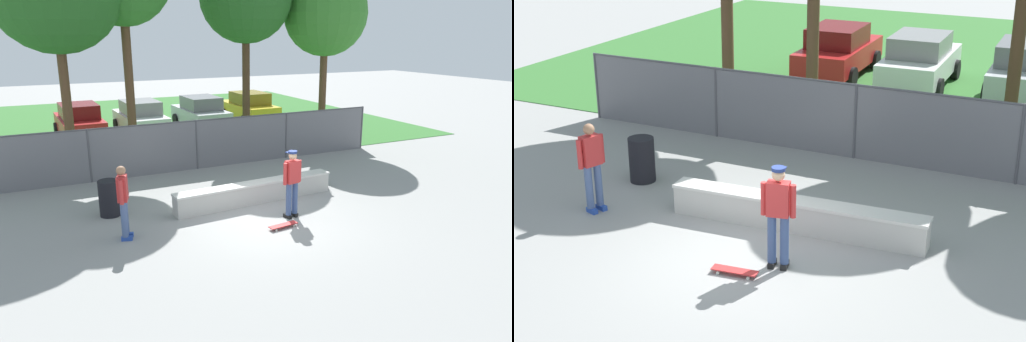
% 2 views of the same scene
% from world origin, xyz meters
% --- Properties ---
extents(ground_plane, '(80.00, 80.00, 0.00)m').
position_xyz_m(ground_plane, '(0.00, 0.00, 0.00)').
color(ground_plane, gray).
extents(grass_strip, '(26.83, 20.00, 0.02)m').
position_xyz_m(grass_strip, '(0.00, 15.89, 0.01)').
color(grass_strip, '#336B2D').
rests_on(grass_strip, ground).
extents(concrete_ledge, '(5.03, 0.78, 0.61)m').
position_xyz_m(concrete_ledge, '(0.35, 1.44, 0.31)').
color(concrete_ledge, '#B7B5AD').
rests_on(concrete_ledge, ground).
extents(skateboarder, '(0.59, 0.35, 1.84)m').
position_xyz_m(skateboarder, '(0.67, -0.06, 1.03)').
color(skateboarder, black).
rests_on(skateboarder, ground).
extents(skateboard, '(0.82, 0.28, 0.09)m').
position_xyz_m(skateboard, '(0.12, -0.60, 0.07)').
color(skateboard, red).
rests_on(skateboard, ground).
extents(chainlink_fence, '(14.90, 0.07, 1.80)m').
position_xyz_m(chainlink_fence, '(0.00, 5.59, 0.98)').
color(chainlink_fence, '#4C4C51').
rests_on(chainlink_fence, ground).
extents(tree_far, '(3.57, 3.57, 7.36)m').
position_xyz_m(tree_far, '(6.56, 7.39, 5.55)').
color(tree_far, '#513823').
rests_on(tree_far, ground).
extents(car_red, '(2.13, 4.26, 1.66)m').
position_xyz_m(car_red, '(-3.20, 12.87, 0.84)').
color(car_red, '#B21E1E').
rests_on(car_red, ground).
extents(car_white, '(2.13, 4.26, 1.66)m').
position_xyz_m(car_white, '(-0.41, 12.67, 0.84)').
color(car_white, silver).
rests_on(car_white, ground).
extents(car_silver, '(2.13, 4.26, 1.66)m').
position_xyz_m(car_silver, '(2.76, 12.87, 0.84)').
color(car_silver, '#B7BABF').
rests_on(car_silver, ground).
extents(car_yellow, '(2.13, 4.26, 1.66)m').
position_xyz_m(car_yellow, '(5.79, 13.42, 0.84)').
color(car_yellow, gold).
rests_on(car_yellow, ground).
extents(bystander, '(0.36, 0.58, 1.82)m').
position_xyz_m(bystander, '(-3.60, 0.50, 1.01)').
color(bystander, '#2647A5').
rests_on(bystander, ground).
extents(trash_bin, '(0.56, 0.56, 0.99)m').
position_xyz_m(trash_bin, '(-3.67, 2.24, 0.49)').
color(trash_bin, black).
rests_on(trash_bin, ground).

